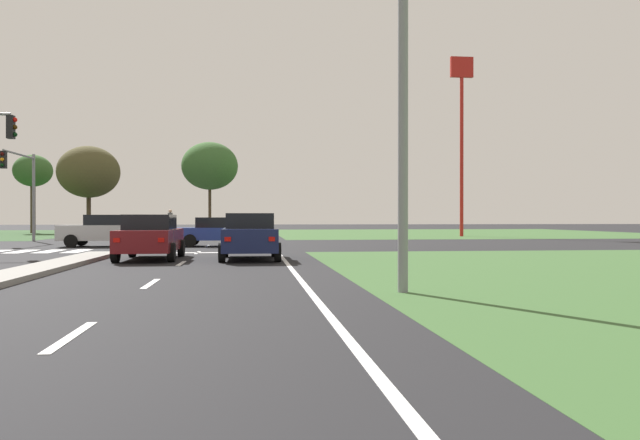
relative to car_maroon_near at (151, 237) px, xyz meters
name	(u,v)px	position (x,y,z in m)	size (l,w,h in m)	color
ground_plane	(141,246)	(-2.21, 10.84, -0.80)	(200.00, 200.00, 0.00)	black
grass_verge_far_right	(455,233)	(23.29, 35.34, -0.80)	(35.00, 35.00, 0.01)	#385B2D
median_island_far	(189,233)	(-2.21, 35.84, -0.73)	(1.20, 36.00, 0.14)	#ADA89E
lane_dash_near	(71,336)	(1.29, -14.07, -0.80)	(0.14, 2.00, 0.01)	silver
lane_dash_second	(151,284)	(1.29, -8.07, -0.80)	(0.14, 2.00, 0.01)	silver
lane_dash_third	(181,263)	(1.29, -2.07, -0.80)	(0.14, 2.00, 0.01)	silver
lane_dash_fourth	(198,253)	(1.29, 3.93, -0.80)	(0.14, 2.00, 0.01)	silver
lane_dash_fifth	(208,246)	(1.29, 9.93, -0.80)	(0.14, 2.00, 0.01)	silver
edge_line_right	(299,278)	(4.64, -7.16, -0.80)	(0.14, 24.00, 0.01)	silver
stop_bar_near	(205,253)	(1.59, 3.84, -0.80)	(6.40, 0.50, 0.01)	silver
crosswalk_bar_third	(22,252)	(-6.31, 5.64, -0.80)	(0.70, 2.80, 0.01)	silver
crosswalk_bar_fourth	(50,251)	(-5.16, 5.64, -0.80)	(0.70, 2.80, 0.01)	silver
crosswalk_bar_fifth	(77,251)	(-4.01, 5.64, -0.80)	(0.70, 2.80, 0.01)	silver
car_maroon_near	(151,237)	(0.00, 0.00, 0.00)	(2.01, 4.52, 1.57)	maroon
car_blue_second	(219,231)	(1.87, 9.80, -0.04)	(4.44, 2.01, 1.48)	navy
car_teal_third	(149,227)	(-4.52, 27.68, -0.04)	(1.96, 4.22, 1.48)	#19565B
car_navy_fourth	(250,236)	(3.46, -0.40, 0.02)	(2.04, 4.25, 1.61)	#161E47
car_silver_fifth	(105,230)	(-3.85, 10.09, 0.02)	(4.34, 2.10, 1.61)	#B7B7BC
traffic_signal_far_left	(22,179)	(-9.81, 15.59, 2.94)	(0.32, 4.99, 5.38)	gray
street_lamp_near	(402,16)	(6.37, -10.38, 4.54)	(1.13, 2.16, 9.57)	gray
pedestrian_at_median	(170,220)	(-2.18, 22.28, 0.51)	(0.34, 0.34, 1.91)	maroon
fastfood_pole_sign	(462,108)	(19.96, 24.27, 9.25)	(1.80, 0.40, 14.07)	red
treeline_third	(33,172)	(-17.02, 38.53, 5.04)	(3.56, 3.56, 7.44)	#423323
treeline_fourth	(89,172)	(-11.15, 35.56, 4.82)	(5.54, 5.54, 7.99)	#423323
treeline_fifth	(210,166)	(-0.42, 37.97, 5.68)	(5.43, 5.43, 8.80)	#423323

